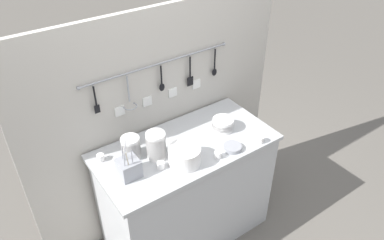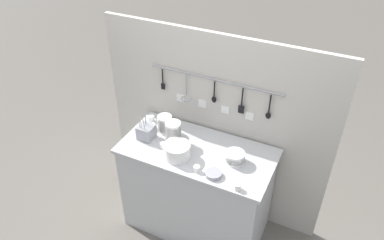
% 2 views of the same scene
% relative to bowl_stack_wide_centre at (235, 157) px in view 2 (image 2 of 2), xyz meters
% --- Properties ---
extents(ground_plane, '(20.00, 20.00, 0.00)m').
position_rel_bowl_stack_wide_centre_xyz_m(ground_plane, '(-0.33, 0.00, -0.97)').
color(ground_plane, '#666059').
extents(counter, '(1.29, 0.64, 0.92)m').
position_rel_bowl_stack_wide_centre_xyz_m(counter, '(-0.33, 0.00, -0.51)').
color(counter, '#B7BABC').
rests_on(counter, ground).
extents(back_wall, '(2.09, 0.11, 1.82)m').
position_rel_bowl_stack_wide_centre_xyz_m(back_wall, '(-0.33, 0.35, -0.06)').
color(back_wall, '#BCB7AD').
rests_on(back_wall, ground).
extents(bowl_stack_wide_centre, '(0.16, 0.16, 0.09)m').
position_rel_bowl_stack_wide_centre_xyz_m(bowl_stack_wide_centre, '(0.00, 0.00, 0.00)').
color(bowl_stack_wide_centre, white).
rests_on(bowl_stack_wide_centre, counter).
extents(bowl_stack_nested_right, '(0.13, 0.13, 0.16)m').
position_rel_bowl_stack_wide_centre_xyz_m(bowl_stack_nested_right, '(-0.69, 0.11, 0.03)').
color(bowl_stack_nested_right, white).
rests_on(bowl_stack_nested_right, counter).
extents(bowl_stack_tall_left, '(0.13, 0.13, 0.19)m').
position_rel_bowl_stack_wide_centre_xyz_m(bowl_stack_tall_left, '(-0.56, 0.01, 0.05)').
color(bowl_stack_tall_left, white).
rests_on(bowl_stack_tall_left, counter).
extents(plate_stack, '(0.21, 0.21, 0.12)m').
position_rel_bowl_stack_wide_centre_xyz_m(plate_stack, '(-0.44, -0.15, 0.02)').
color(plate_stack, white).
rests_on(plate_stack, counter).
extents(steel_mixing_bowl, '(0.13, 0.13, 0.03)m').
position_rel_bowl_stack_wide_centre_xyz_m(steel_mixing_bowl, '(-0.09, -0.22, -0.03)').
color(steel_mixing_bowl, '#93969E').
rests_on(steel_mixing_bowl, counter).
extents(cutlery_caddy, '(0.13, 0.13, 0.28)m').
position_rel_bowl_stack_wide_centre_xyz_m(cutlery_caddy, '(-0.79, -0.04, 0.02)').
color(cutlery_caddy, '#93969E').
rests_on(cutlery_caddy, counter).
extents(cup_mid_row, '(0.05, 0.05, 0.05)m').
position_rel_bowl_stack_wide_centre_xyz_m(cup_mid_row, '(-0.59, -0.10, -0.02)').
color(cup_mid_row, white).
rests_on(cup_mid_row, counter).
extents(cup_centre, '(0.05, 0.05, 0.05)m').
position_rel_bowl_stack_wide_centre_xyz_m(cup_centre, '(-0.88, 0.19, -0.02)').
color(cup_centre, white).
rests_on(cup_centre, counter).
extents(cup_front_left, '(0.05, 0.05, 0.05)m').
position_rel_bowl_stack_wide_centre_xyz_m(cup_front_left, '(0.12, -0.27, -0.02)').
color(cup_front_left, white).
rests_on(cup_front_left, counter).
extents(cup_edge_far, '(0.05, 0.05, 0.05)m').
position_rel_bowl_stack_wide_centre_xyz_m(cup_edge_far, '(-0.81, 0.10, -0.02)').
color(cup_edge_far, white).
rests_on(cup_edge_far, counter).
extents(cup_back_left, '(0.05, 0.05, 0.05)m').
position_rel_bowl_stack_wide_centre_xyz_m(cup_back_left, '(-0.22, -0.23, -0.02)').
color(cup_back_left, white).
rests_on(cup_back_left, counter).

